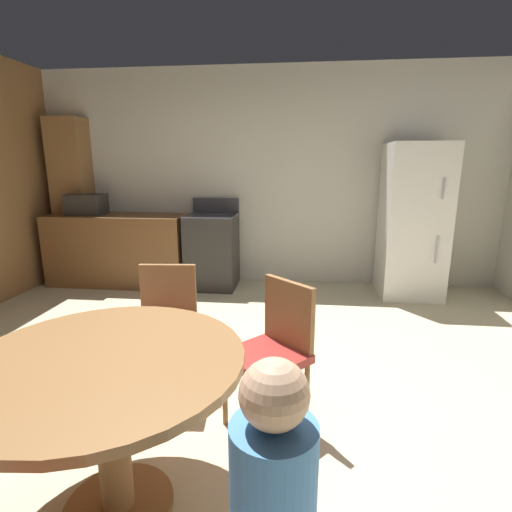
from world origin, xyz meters
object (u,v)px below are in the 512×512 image
(microwave, at_px, (87,204))
(chair_northeast, at_px, (274,345))
(dining_table, at_px, (108,391))
(oven_range, at_px, (212,251))
(refrigerator, at_px, (413,222))
(chair_north, at_px, (166,322))

(microwave, height_order, chair_northeast, microwave)
(microwave, xyz_separation_m, dining_table, (1.91, -3.29, -0.43))
(oven_range, xyz_separation_m, chair_northeast, (0.95, -2.60, 0.03))
(microwave, bearing_deg, dining_table, -59.84)
(oven_range, bearing_deg, microwave, -179.87)
(dining_table, height_order, chair_northeast, chair_northeast)
(refrigerator, bearing_deg, microwave, 179.28)
(refrigerator, height_order, chair_north, refrigerator)
(microwave, height_order, dining_table, microwave)
(dining_table, bearing_deg, chair_northeast, 46.77)
(oven_range, height_order, chair_northeast, oven_range)
(refrigerator, relative_size, chair_northeast, 2.02)
(microwave, bearing_deg, oven_range, 0.13)
(oven_range, distance_m, microwave, 1.71)
(refrigerator, bearing_deg, chair_north, -133.50)
(oven_range, xyz_separation_m, microwave, (-1.62, -0.00, 0.56))
(oven_range, bearing_deg, dining_table, -84.85)
(chair_northeast, bearing_deg, chair_north, -65.78)
(refrigerator, bearing_deg, oven_range, 178.71)
(oven_range, distance_m, refrigerator, 2.42)
(chair_north, distance_m, chair_northeast, 0.78)
(microwave, distance_m, chair_northeast, 3.69)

